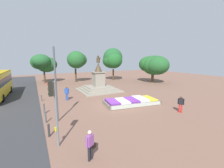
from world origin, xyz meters
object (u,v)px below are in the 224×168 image
banner_pole (56,83)px  traffic_light_near_crossing (54,103)px  pedestrian_crossing_plaza (181,103)px  kerb_bollard_south (49,130)px  kerb_bollard_mid_a (46,116)px  kerb_bollard_mid_b (44,108)px  pedestrian_with_handbag (90,144)px  kerb_bollard_north (41,98)px  flower_planter (131,102)px  statue_monument (99,85)px  pedestrian_near_planter (67,92)px

banner_pole → traffic_light_near_crossing: bearing=-99.5°
pedestrian_crossing_plaza → kerb_bollard_south: bearing=174.9°
kerb_bollard_mid_a → kerb_bollard_mid_b: kerb_bollard_mid_b is taller
pedestrian_with_handbag → kerb_bollard_north: 12.51m
flower_planter → kerb_bollard_mid_b: bearing=172.2°
flower_planter → pedestrian_crossing_plaza: size_ratio=3.90×
kerb_bollard_south → kerb_bollard_mid_b: kerb_bollard_mid_b is taller
pedestrian_crossing_plaza → traffic_light_near_crossing: bearing=-178.0°
pedestrian_crossing_plaza → kerb_bollard_mid_b: bearing=153.8°
banner_pole → statue_monument: bearing=51.1°
statue_monument → kerb_bollard_mid_b: size_ratio=5.79×
pedestrian_with_handbag → kerb_bollard_south: 3.71m
pedestrian_near_planter → kerb_bollard_mid_b: 4.48m
pedestrian_near_planter → kerb_bollard_north: 2.96m
banner_pole → kerb_bollard_mid_a: (-0.88, 0.13, -2.54)m
statue_monument → kerb_bollard_mid_a: statue_monument is taller
statue_monument → kerb_bollard_north: size_ratio=7.72×
statue_monument → kerb_bollard_mid_b: statue_monument is taller
traffic_light_near_crossing → kerb_bollard_mid_b: traffic_light_near_crossing is taller
kerb_bollard_mid_b → statue_monument: bearing=39.7°
traffic_light_near_crossing → pedestrian_near_planter: traffic_light_near_crossing is taller
kerb_bollard_mid_b → banner_pole: bearing=-69.3°
pedestrian_with_handbag → kerb_bollard_north: size_ratio=2.07×
kerb_bollard_mid_a → kerb_bollard_north: kerb_bollard_mid_a is taller
pedestrian_with_handbag → pedestrian_near_planter: pedestrian_near_planter is taller
banner_pole → kerb_bollard_north: (-0.84, 6.83, -2.66)m
flower_planter → pedestrian_with_handbag: (-7.10, -6.63, 0.61)m
kerb_bollard_south → kerb_bollard_mid_b: 4.50m
pedestrian_crossing_plaza → kerb_bollard_mid_b: 12.41m
pedestrian_with_handbag → pedestrian_crossing_plaza: (9.55, 2.33, 0.05)m
pedestrian_with_handbag → kerb_bollard_mid_a: pedestrian_with_handbag is taller
banner_pole → kerb_bollard_north: 7.38m
pedestrian_near_planter → kerb_bollard_mid_b: bearing=-127.5°
traffic_light_near_crossing → kerb_bollard_south: bearing=100.8°
flower_planter → statue_monument: 7.99m
kerb_bollard_mid_a → kerb_bollard_mid_b: 2.11m
kerb_bollard_mid_a → pedestrian_near_planter: bearing=64.1°
statue_monument → pedestrian_crossing_plaza: (3.01, -12.23, -0.03)m
pedestrian_near_planter → pedestrian_crossing_plaza: 12.34m
statue_monument → pedestrian_near_planter: 6.29m
kerb_bollard_mid_a → flower_planter: bearing=6.0°
kerb_bollard_mid_b → kerb_bollard_south: bearing=-90.3°
pedestrian_with_handbag → kerb_bollard_north: (-1.56, 12.41, -0.47)m
banner_pole → kerb_bollard_mid_b: bearing=110.7°
pedestrian_with_handbag → pedestrian_crossing_plaza: 9.83m
flower_planter → kerb_bollard_north: bearing=146.3°
banner_pole → pedestrian_with_handbag: banner_pole is taller
banner_pole → pedestrian_with_handbag: size_ratio=3.74×
pedestrian_with_handbag → pedestrian_near_planter: bearing=84.3°
pedestrian_crossing_plaza → kerb_bollard_north: (-11.11, 10.07, -0.52)m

